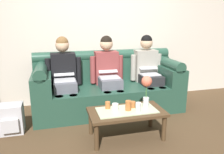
{
  "coord_description": "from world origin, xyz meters",
  "views": [
    {
      "loc": [
        -0.84,
        -2.3,
        1.48
      ],
      "look_at": [
        -0.03,
        0.8,
        0.65
      ],
      "focal_mm": 35.88,
      "sensor_mm": 36.0,
      "label": 1
    }
  ],
  "objects_px": {
    "person_middle": "(108,71)",
    "cup_far_left": "(108,105)",
    "person_left": "(64,73)",
    "cup_near_left": "(138,107)",
    "flower_vase": "(146,86)",
    "cup_far_center": "(128,106)",
    "person_right": "(148,68)",
    "cup_near_right": "(115,107)",
    "backpack_left": "(12,119)",
    "couch": "(108,88)",
    "coffee_table": "(127,114)",
    "cup_far_right": "(133,105)"
  },
  "relations": [
    {
      "from": "person_middle",
      "to": "cup_far_left",
      "type": "xyz_separation_m",
      "value": [
        -0.22,
        -0.89,
        -0.24
      ]
    },
    {
      "from": "person_left",
      "to": "cup_near_left",
      "type": "xyz_separation_m",
      "value": [
        0.83,
        -1.07,
        -0.22
      ]
    },
    {
      "from": "flower_vase",
      "to": "cup_far_center",
      "type": "xyz_separation_m",
      "value": [
        -0.26,
        -0.05,
        -0.22
      ]
    },
    {
      "from": "person_left",
      "to": "person_right",
      "type": "xyz_separation_m",
      "value": [
        1.41,
        -0.0,
        0.0
      ]
    },
    {
      "from": "cup_near_right",
      "to": "cup_far_center",
      "type": "relative_size",
      "value": 0.66
    },
    {
      "from": "person_middle",
      "to": "cup_near_left",
      "type": "relative_size",
      "value": 10.72
    },
    {
      "from": "flower_vase",
      "to": "backpack_left",
      "type": "bearing_deg",
      "value": 164.51
    },
    {
      "from": "person_middle",
      "to": "cup_far_left",
      "type": "relative_size",
      "value": 13.89
    },
    {
      "from": "backpack_left",
      "to": "cup_near_left",
      "type": "bearing_deg",
      "value": -20.65
    },
    {
      "from": "cup_near_left",
      "to": "person_left",
      "type": "bearing_deg",
      "value": 127.57
    },
    {
      "from": "couch",
      "to": "coffee_table",
      "type": "distance_m",
      "value": 1.0
    },
    {
      "from": "person_middle",
      "to": "flower_vase",
      "type": "distance_m",
      "value": 1.0
    },
    {
      "from": "person_middle",
      "to": "person_right",
      "type": "relative_size",
      "value": 1.0
    },
    {
      "from": "cup_far_center",
      "to": "cup_far_left",
      "type": "distance_m",
      "value": 0.26
    },
    {
      "from": "coffee_table",
      "to": "person_right",
      "type": "bearing_deg",
      "value": 54.6
    },
    {
      "from": "backpack_left",
      "to": "coffee_table",
      "type": "bearing_deg",
      "value": -19.34
    },
    {
      "from": "coffee_table",
      "to": "cup_near_left",
      "type": "distance_m",
      "value": 0.19
    },
    {
      "from": "couch",
      "to": "person_right",
      "type": "distance_m",
      "value": 0.76
    },
    {
      "from": "couch",
      "to": "person_left",
      "type": "height_order",
      "value": "person_left"
    },
    {
      "from": "backpack_left",
      "to": "flower_vase",
      "type": "bearing_deg",
      "value": -15.49
    },
    {
      "from": "coffee_table",
      "to": "flower_vase",
      "type": "xyz_separation_m",
      "value": [
        0.27,
        0.03,
        0.34
      ]
    },
    {
      "from": "cup_far_center",
      "to": "backpack_left",
      "type": "height_order",
      "value": "cup_far_center"
    },
    {
      "from": "person_right",
      "to": "cup_far_center",
      "type": "relative_size",
      "value": 9.94
    },
    {
      "from": "cup_near_right",
      "to": "backpack_left",
      "type": "bearing_deg",
      "value": 160.15
    },
    {
      "from": "coffee_table",
      "to": "cup_near_right",
      "type": "relative_size",
      "value": 11.76
    },
    {
      "from": "cup_far_left",
      "to": "flower_vase",
      "type": "bearing_deg",
      "value": -8.42
    },
    {
      "from": "person_middle",
      "to": "couch",
      "type": "bearing_deg",
      "value": 90.0
    },
    {
      "from": "cup_near_left",
      "to": "cup_far_right",
      "type": "bearing_deg",
      "value": 99.06
    },
    {
      "from": "person_middle",
      "to": "cup_near_left",
      "type": "distance_m",
      "value": 1.1
    },
    {
      "from": "cup_far_center",
      "to": "cup_far_left",
      "type": "relative_size",
      "value": 1.4
    },
    {
      "from": "person_right",
      "to": "couch",
      "type": "bearing_deg",
      "value": 179.65
    },
    {
      "from": "coffee_table",
      "to": "cup_near_right",
      "type": "distance_m",
      "value": 0.17
    },
    {
      "from": "cup_far_left",
      "to": "cup_near_right",
      "type": "bearing_deg",
      "value": -40.19
    },
    {
      "from": "person_left",
      "to": "backpack_left",
      "type": "distance_m",
      "value": 1.0
    },
    {
      "from": "cup_near_left",
      "to": "cup_far_right",
      "type": "xyz_separation_m",
      "value": [
        -0.02,
        0.13,
        -0.02
      ]
    },
    {
      "from": "person_right",
      "to": "cup_far_right",
      "type": "relative_size",
      "value": 15.25
    },
    {
      "from": "cup_near_left",
      "to": "cup_far_left",
      "type": "height_order",
      "value": "cup_near_left"
    },
    {
      "from": "flower_vase",
      "to": "cup_near_left",
      "type": "height_order",
      "value": "flower_vase"
    },
    {
      "from": "cup_near_left",
      "to": "couch",
      "type": "bearing_deg",
      "value": 96.45
    },
    {
      "from": "flower_vase",
      "to": "cup_far_left",
      "type": "xyz_separation_m",
      "value": [
        -0.49,
        0.07,
        -0.23
      ]
    },
    {
      "from": "person_left",
      "to": "person_right",
      "type": "height_order",
      "value": "same"
    },
    {
      "from": "cup_far_left",
      "to": "cup_far_right",
      "type": "bearing_deg",
      "value": -9.32
    },
    {
      "from": "couch",
      "to": "person_middle",
      "type": "distance_m",
      "value": 0.29
    },
    {
      "from": "flower_vase",
      "to": "backpack_left",
      "type": "xyz_separation_m",
      "value": [
        -1.71,
        0.47,
        -0.46
      ]
    },
    {
      "from": "cup_near_right",
      "to": "cup_far_left",
      "type": "relative_size",
      "value": 0.92
    },
    {
      "from": "cup_far_left",
      "to": "backpack_left",
      "type": "height_order",
      "value": "cup_far_left"
    },
    {
      "from": "cup_near_left",
      "to": "cup_far_right",
      "type": "height_order",
      "value": "cup_near_left"
    },
    {
      "from": "cup_far_center",
      "to": "cup_near_right",
      "type": "bearing_deg",
      "value": 160.9
    },
    {
      "from": "person_left",
      "to": "cup_far_center",
      "type": "height_order",
      "value": "person_left"
    },
    {
      "from": "couch",
      "to": "cup_near_left",
      "type": "bearing_deg",
      "value": -83.55
    }
  ]
}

